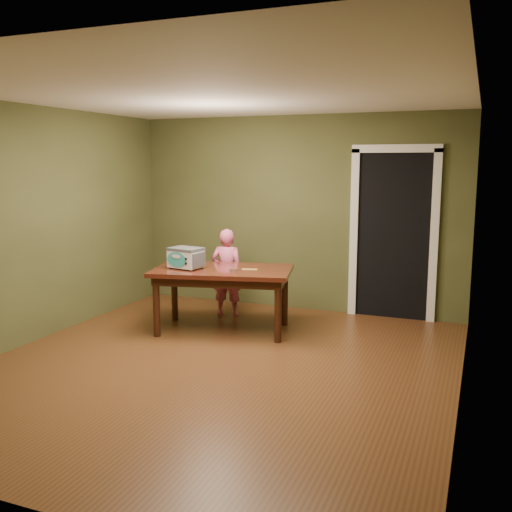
{
  "coord_description": "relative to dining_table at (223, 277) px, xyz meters",
  "views": [
    {
      "loc": [
        2.35,
        -4.81,
        1.97
      ],
      "look_at": [
        0.02,
        1.0,
        0.95
      ],
      "focal_mm": 40.0,
      "sensor_mm": 36.0,
      "label": 1
    }
  ],
  "objects": [
    {
      "name": "spatula",
      "position": [
        0.32,
        0.06,
        0.1
      ],
      "size": [
        0.18,
        0.07,
        0.01
      ],
      "primitive_type": "cube",
      "rotation": [
        0.0,
        0.0,
        0.29
      ],
      "color": "#F5DF6A",
      "rests_on": "dining_table"
    },
    {
      "name": "child",
      "position": [
        -0.23,
        0.63,
        -0.08
      ],
      "size": [
        0.46,
        0.34,
        1.14
      ],
      "primitive_type": "imported",
      "rotation": [
        0.0,
        0.0,
        3.3
      ],
      "color": "#E15C85",
      "rests_on": "floor"
    },
    {
      "name": "doorway",
      "position": [
        1.76,
        1.64,
        0.41
      ],
      "size": [
        1.1,
        0.66,
        2.25
      ],
      "color": "black",
      "rests_on": "ground"
    },
    {
      "name": "baking_pan",
      "position": [
        0.18,
        -0.06,
        0.11
      ],
      "size": [
        0.1,
        0.1,
        0.02
      ],
      "color": "silver",
      "rests_on": "dining_table"
    },
    {
      "name": "floor",
      "position": [
        0.46,
        -1.14,
        -0.65
      ],
      "size": [
        5.0,
        5.0,
        0.0
      ],
      "primitive_type": "plane",
      "color": "brown",
      "rests_on": "ground"
    },
    {
      "name": "dining_table",
      "position": [
        0.0,
        0.0,
        0.0
      ],
      "size": [
        1.76,
        1.24,
        0.75
      ],
      "rotation": [
        0.0,
        0.0,
        0.23
      ],
      "color": "#38160C",
      "rests_on": "floor"
    },
    {
      "name": "room_shell",
      "position": [
        0.46,
        -1.14,
        1.06
      ],
      "size": [
        4.52,
        5.02,
        2.61
      ],
      "color": "#4F542D",
      "rests_on": "ground"
    },
    {
      "name": "toy_oven",
      "position": [
        -0.4,
        -0.15,
        0.23
      ],
      "size": [
        0.44,
        0.33,
        0.25
      ],
      "rotation": [
        0.0,
        0.0,
        -0.18
      ],
      "color": "#4C4F54",
      "rests_on": "dining_table"
    }
  ]
}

